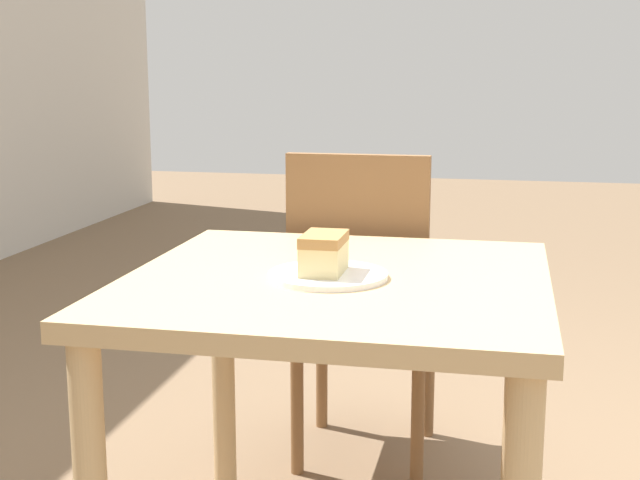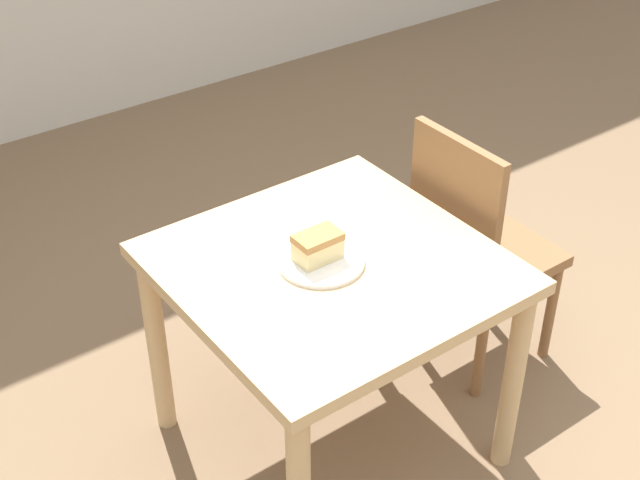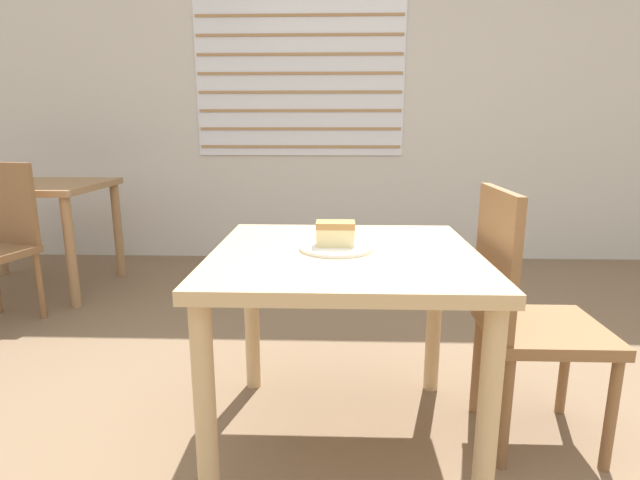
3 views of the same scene
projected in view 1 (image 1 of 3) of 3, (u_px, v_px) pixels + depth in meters
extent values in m
cube|color=tan|center=(337.00, 285.00, 1.82)|extent=(0.86, 0.85, 0.04)
cylinder|color=tan|center=(516.00, 394.00, 2.18)|extent=(0.06, 0.06, 0.66)
cylinder|color=tan|center=(223.00, 373.00, 2.33)|extent=(0.06, 0.06, 0.66)
cube|color=brown|center=(367.00, 317.00, 2.54)|extent=(0.39, 0.39, 0.04)
cylinder|color=brown|center=(429.00, 374.00, 2.71)|extent=(0.04, 0.04, 0.39)
cylinder|color=brown|center=(322.00, 366.00, 2.78)|extent=(0.04, 0.04, 0.39)
cylinder|color=brown|center=(418.00, 416.00, 2.39)|extent=(0.04, 0.04, 0.39)
cylinder|color=brown|center=(297.00, 406.00, 2.46)|extent=(0.04, 0.04, 0.39)
cube|color=brown|center=(357.00, 243.00, 2.32)|extent=(0.03, 0.37, 0.46)
cylinder|color=white|center=(328.00, 275.00, 1.79)|extent=(0.24, 0.24, 0.01)
cube|color=beige|center=(324.00, 258.00, 1.79)|extent=(0.12, 0.08, 0.06)
cube|color=#B27F47|center=(324.00, 239.00, 1.78)|extent=(0.13, 0.08, 0.02)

